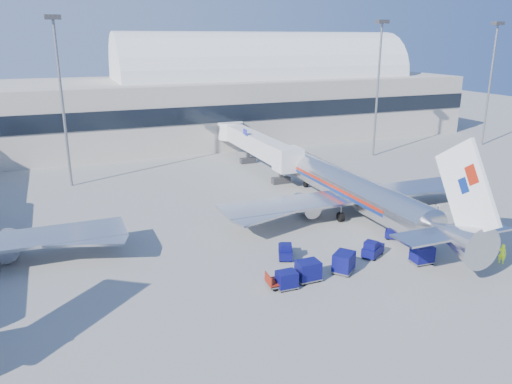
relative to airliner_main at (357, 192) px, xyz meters
name	(u,v)px	position (x,y,z in m)	size (l,w,h in m)	color
ground	(295,242)	(-10.00, -4.51, -2.93)	(260.00, 260.00, 0.00)	gray
terminal	(97,107)	(-23.60, 51.46, 4.60)	(170.00, 28.15, 21.00)	#B2AA9E
airliner_main	(357,192)	(0.00, 0.00, 0.00)	(32.00, 37.26, 12.07)	silver
jetbridge_near	(253,142)	(-2.40, 26.30, 1.00)	(4.40, 27.50, 6.25)	silver
mast_west	(60,78)	(-30.00, 25.49, 11.87)	(2.00, 1.20, 22.60)	slate
mast_east	(379,69)	(20.00, 25.49, 11.87)	(2.00, 1.20, 22.60)	slate
mast_far_east	(492,66)	(45.00, 25.49, 11.87)	(2.00, 1.20, 22.60)	slate
barrier_near	(426,210)	(8.00, -2.51, -2.48)	(3.00, 0.55, 0.90)	#9E9E96
barrier_mid	(448,207)	(11.30, -2.51, -2.48)	(3.00, 0.55, 0.90)	#9E9E96
barrier_far	(469,204)	(14.60, -2.51, -2.48)	(3.00, 0.55, 0.90)	#9E9E96
tug_lead	(372,249)	(-4.75, -10.24, -2.17)	(2.84, 2.45, 1.67)	#0A0A4C
tug_right	(395,233)	(-0.13, -7.52, -2.30)	(2.26, 2.19, 1.37)	#0A0A4C
tug_left	(285,251)	(-12.52, -7.54, -2.18)	(2.11, 2.78, 1.63)	#0A0A4C
cart_train_a	(344,262)	(-9.02, -12.10, -1.95)	(2.62, 2.54, 1.84)	#0A0A4C
cart_train_b	(308,270)	(-12.66, -12.36, -1.98)	(2.04, 1.57, 1.78)	#0A0A4C
cart_train_c	(287,280)	(-14.94, -12.94, -2.12)	(1.72, 1.32, 1.51)	#0A0A4C
cart_solo_near	(422,254)	(-1.44, -13.22, -2.02)	(1.99, 1.55, 1.69)	#0A0A4C
cart_solo_far	(481,239)	(6.30, -12.45, -1.98)	(2.53, 2.41, 1.78)	#0A0A4C
cart_open_red	(281,282)	(-15.23, -12.48, -2.48)	(2.41, 1.77, 0.62)	slate
ramp_worker	(502,254)	(5.39, -15.90, -1.99)	(0.69, 0.45, 1.88)	#B4F619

